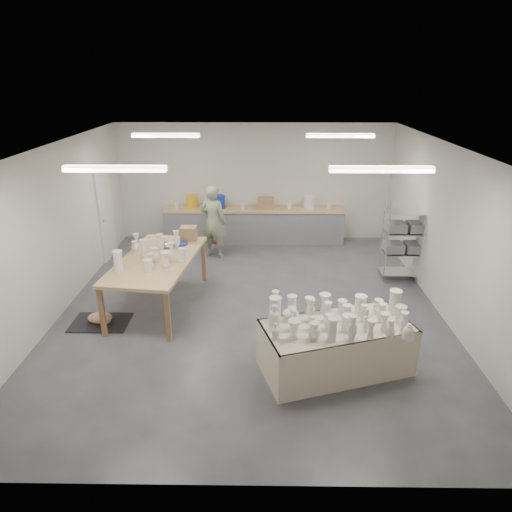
{
  "coord_description": "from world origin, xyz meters",
  "views": [
    {
      "loc": [
        0.19,
        -7.64,
        4.15
      ],
      "look_at": [
        0.09,
        0.04,
        1.05
      ],
      "focal_mm": 32.0,
      "sensor_mm": 36.0,
      "label": 1
    }
  ],
  "objects_px": {
    "drying_table": "(336,344)",
    "red_stool": "(215,242)",
    "potter": "(213,222)",
    "work_table": "(159,257)"
  },
  "relations": [
    {
      "from": "work_table",
      "to": "red_stool",
      "type": "xyz_separation_m",
      "value": [
        0.77,
        2.68,
        -0.68
      ]
    },
    {
      "from": "red_stool",
      "to": "drying_table",
      "type": "bearing_deg",
      "value": -64.89
    },
    {
      "from": "work_table",
      "to": "red_stool",
      "type": "relative_size",
      "value": 6.51
    },
    {
      "from": "drying_table",
      "to": "work_table",
      "type": "xyz_separation_m",
      "value": [
        -3.02,
        2.1,
        0.51
      ]
    },
    {
      "from": "drying_table",
      "to": "potter",
      "type": "bearing_deg",
      "value": 98.93
    },
    {
      "from": "drying_table",
      "to": "red_stool",
      "type": "distance_m",
      "value": 5.29
    },
    {
      "from": "potter",
      "to": "red_stool",
      "type": "bearing_deg",
      "value": -71.88
    },
    {
      "from": "potter",
      "to": "red_stool",
      "type": "relative_size",
      "value": 4.23
    },
    {
      "from": "drying_table",
      "to": "potter",
      "type": "distance_m",
      "value": 5.07
    },
    {
      "from": "potter",
      "to": "red_stool",
      "type": "height_order",
      "value": "potter"
    }
  ]
}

